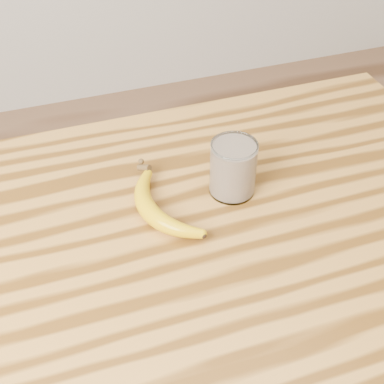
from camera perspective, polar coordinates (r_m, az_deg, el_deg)
name	(u,v)px	position (r m, az deg, el deg)	size (l,w,h in m)	color
table	(193,285)	(1.02, 0.08, -9.85)	(1.20, 0.80, 0.90)	#A7722F
smoothie_glass	(233,168)	(0.98, 4.40, 2.54)	(0.09, 0.09, 0.11)	white
banana	(149,212)	(0.95, -4.56, -2.16)	(0.10, 0.28, 0.03)	#D5A408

